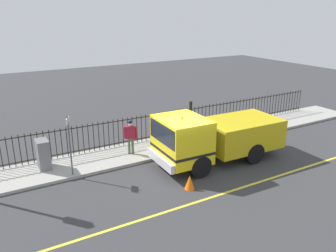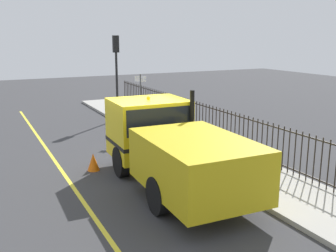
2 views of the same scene
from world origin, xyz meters
The scene contains 9 objects.
ground_plane centered at (0.00, 0.00, 0.00)m, with size 61.50×61.50×0.00m, color #38383A.
sidewalk_slab centered at (2.72, 0.00, 0.06)m, with size 2.46×27.95×0.13m, color #A3A099.
lane_marking centered at (-2.51, 0.00, 0.00)m, with size 0.12×25.16×0.01m, color yellow.
work_truck centered at (0.09, -1.61, 1.29)m, with size 2.54×6.20×2.70m.
worker_standing centered at (2.52, 1.28, 1.15)m, with size 0.43×0.54×1.67m.
iron_fence centered at (3.73, 0.00, 0.86)m, with size 0.04×23.80×1.44m.
utility_cabinet centered at (2.95, 5.18, 0.77)m, with size 0.78×0.49×1.29m, color slate.
traffic_cone centered at (-1.56, 0.60, 0.29)m, with size 0.40×0.40×0.57m, color orange.
street_sign centered at (1.69, 4.30, 1.72)m, with size 0.46×0.24×2.57m.
Camera 1 is at (-11.43, 7.26, 6.59)m, focal length 36.44 mm.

